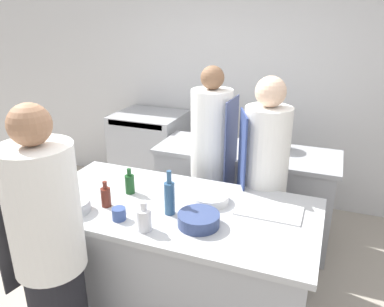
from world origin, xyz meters
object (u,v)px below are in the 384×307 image
object	(u,v)px
bowl_ceramic_blue	(199,220)
cup	(119,214)
bottle_olive_oil	(130,183)
bowl_prep_small	(210,198)
oven_range	(150,154)
stockpot	(278,141)
bottle_cooking_oil	(60,179)
chef_at_prep_near	(50,255)
bottle_vinegar	(144,219)
bowl_mixing_large	(73,206)
bottle_wine	(106,196)
chef_at_pass_far	(263,187)
chef_at_stove	(211,167)
bottle_sauce	(169,197)

from	to	relation	value
bowl_ceramic_blue	cup	bearing A→B (deg)	-166.62
bottle_olive_oil	bowl_prep_small	world-z (taller)	bottle_olive_oil
oven_range	stockpot	xyz separation A→B (m)	(1.56, -0.38, 0.49)
oven_range	bottle_cooking_oil	size ratio (longest dim) A/B	3.85
chef_at_prep_near	cup	size ratio (longest dim) A/B	19.97
bottle_vinegar	bottle_cooking_oil	world-z (taller)	bottle_cooking_oil
bowl_mixing_large	bottle_wine	bearing A→B (deg)	40.33
oven_range	bowl_ceramic_blue	world-z (taller)	oven_range
bottle_cooking_oil	bowl_mixing_large	distance (m)	0.33
chef_at_pass_far	bottle_cooking_oil	size ratio (longest dim) A/B	6.56
oven_range	bottle_cooking_oil	world-z (taller)	bottle_cooking_oil
chef_at_prep_near	cup	world-z (taller)	chef_at_prep_near
bottle_wine	bottle_cooking_oil	size ratio (longest dim) A/B	0.69
chef_at_stove	bottle_wine	world-z (taller)	chef_at_stove
bottle_sauce	stockpot	size ratio (longest dim) A/B	1.27
bottle_wine	stockpot	size ratio (longest dim) A/B	0.77
chef_at_prep_near	bowl_mixing_large	xyz separation A→B (m)	(-0.13, 0.38, 0.09)
bowl_prep_small	bottle_sauce	bearing A→B (deg)	-128.85
bowl_prep_small	chef_at_stove	bearing A→B (deg)	108.26
bottle_olive_oil	bottle_vinegar	world-z (taller)	same
chef_at_pass_far	bowl_prep_small	bearing A→B (deg)	127.26
bottle_vinegar	chef_at_stove	bearing A→B (deg)	88.10
bottle_vinegar	stockpot	size ratio (longest dim) A/B	0.80
bottle_sauce	bowl_mixing_large	world-z (taller)	bottle_sauce
bowl_prep_small	oven_range	bearing A→B (deg)	129.18
chef_at_pass_far	bottle_vinegar	distance (m)	1.08
chef_at_stove	bottle_olive_oil	bearing A→B (deg)	-24.29
bowl_prep_small	chef_at_pass_far	bearing A→B (deg)	58.71
cup	chef_at_prep_near	bearing A→B (deg)	-116.65
bottle_wine	stockpot	distance (m)	1.77
bottle_sauce	bowl_prep_small	xyz separation A→B (m)	(0.20, 0.24, -0.09)
bottle_vinegar	cup	xyz separation A→B (m)	(-0.21, 0.05, -0.03)
chef_at_pass_far	bottle_olive_oil	size ratio (longest dim) A/B	9.13
bowl_ceramic_blue	cup	distance (m)	0.50
bottle_olive_oil	bottle_cooking_oil	world-z (taller)	bottle_cooking_oil
oven_range	bowl_ceramic_blue	bearing A→B (deg)	-55.09
bottle_olive_oil	cup	distance (m)	0.37
oven_range	bowl_prep_small	distance (m)	2.11
bottle_vinegar	chef_at_pass_far	bearing A→B (deg)	60.27
bottle_sauce	chef_at_prep_near	bearing A→B (deg)	-128.51
stockpot	oven_range	bearing A→B (deg)	166.40
chef_at_pass_far	cup	size ratio (longest dim) A/B	19.83
bowl_prep_small	stockpot	bearing A→B (deg)	78.10
bottle_sauce	bowl_ceramic_blue	distance (m)	0.25
bottle_olive_oil	bottle_sauce	distance (m)	0.42
chef_at_prep_near	chef_at_stove	size ratio (longest dim) A/B	1.00
chef_at_pass_far	stockpot	xyz separation A→B (m)	(-0.02, 0.76, 0.13)
stockpot	chef_at_pass_far	bearing A→B (deg)	-88.48
chef_at_pass_far	bowl_mixing_large	xyz separation A→B (m)	(-1.07, -0.90, 0.08)
cup	bowl_prep_small	bearing A→B (deg)	42.83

